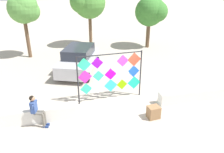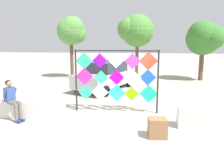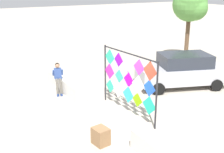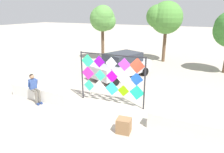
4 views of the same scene
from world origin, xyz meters
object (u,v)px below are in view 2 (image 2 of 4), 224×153
object	(u,v)px
tree_far_right	(205,37)
seated_vendor	(12,97)
cardboard_box_large	(157,128)
tree_broadleaf	(72,31)
parked_car	(106,75)
tree_palm_like	(135,31)
kite_display_rack	(117,75)

from	to	relation	value
tree_far_right	seated_vendor	bearing A→B (deg)	-132.36
cardboard_box_large	tree_broadleaf	xyz separation A→B (m)	(-6.39, 10.51, 3.61)
parked_car	tree_palm_like	world-z (taller)	tree_palm_like
cardboard_box_large	tree_broadleaf	bearing A→B (deg)	121.30
seated_vendor	cardboard_box_large	xyz separation A→B (m)	(5.22, -0.55, -0.61)
tree_palm_like	tree_far_right	world-z (taller)	tree_palm_like
tree_palm_like	tree_far_right	size ratio (longest dim) A/B	1.19
parked_car	kite_display_rack	bearing A→B (deg)	-73.36
seated_vendor	cardboard_box_large	distance (m)	5.29
parked_car	cardboard_box_large	distance (m)	7.11
parked_car	tree_broadleaf	size ratio (longest dim) A/B	0.96
kite_display_rack	tree_palm_like	xyz separation A→B (m)	(0.24, 10.42, 2.44)
tree_broadleaf	tree_palm_like	world-z (taller)	tree_palm_like
seated_vendor	cardboard_box_large	size ratio (longest dim) A/B	2.57
kite_display_rack	parked_car	size ratio (longest dim) A/B	0.70
kite_display_rack	seated_vendor	distance (m)	4.07
seated_vendor	parked_car	world-z (taller)	parked_car
tree_far_right	tree_palm_like	bearing A→B (deg)	161.53
kite_display_rack	tree_broadleaf	world-z (taller)	tree_broadleaf
cardboard_box_large	parked_car	bearing A→B (deg)	113.68
tree_broadleaf	tree_far_right	distance (m)	10.52
tree_palm_like	tree_far_right	bearing A→B (deg)	-18.47
seated_vendor	parked_car	xyz separation A→B (m)	(2.38, 5.93, -0.02)
seated_vendor	tree_broadleaf	size ratio (longest dim) A/B	0.30
kite_display_rack	tree_far_right	bearing A→B (deg)	56.63
tree_broadleaf	seated_vendor	bearing A→B (deg)	-83.32
cardboard_box_large	tree_palm_like	world-z (taller)	tree_palm_like
seated_vendor	parked_car	distance (m)	6.39
parked_car	tree_palm_like	bearing A→B (deg)	76.02
tree_broadleaf	tree_palm_like	distance (m)	5.49
tree_broadleaf	tree_far_right	size ratio (longest dim) A/B	1.11
kite_display_rack	seated_vendor	xyz separation A→B (m)	(-3.67, -1.63, -0.66)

